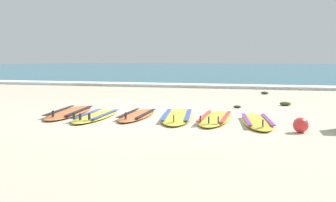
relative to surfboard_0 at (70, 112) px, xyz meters
name	(u,v)px	position (x,y,z in m)	size (l,w,h in m)	color
ground_plane	(160,116)	(1.81, 0.29, -0.04)	(80.00, 80.00, 0.00)	#C1B599
sea	(267,68)	(1.81, 37.87, 0.01)	(80.00, 60.00, 0.10)	#23667A
wave_foam_strip	(223,86)	(1.81, 8.43, 0.02)	(80.00, 1.12, 0.11)	white
surfboard_0	(70,112)	(0.00, 0.00, 0.00)	(0.97, 2.38, 0.18)	orange
surfboard_1	(96,116)	(0.74, -0.32, 0.00)	(0.70, 2.07, 0.18)	yellow
surfboard_2	(137,115)	(1.45, -0.01, 0.00)	(0.63, 1.96, 0.18)	orange
surfboard_3	(177,116)	(2.23, 0.02, 0.00)	(1.01, 2.37, 0.18)	yellow
surfboard_4	(215,118)	(2.95, -0.03, 0.00)	(0.64, 2.17, 0.18)	yellow
surfboard_5	(257,121)	(3.72, -0.21, 0.00)	(0.86, 2.07, 0.18)	yellow
beach_ball	(301,125)	(4.42, -0.96, 0.08)	(0.23, 0.23, 0.23)	red
seaweed_clump_near_shoreline	(265,93)	(3.49, 5.88, 0.01)	(0.24, 0.19, 0.08)	#384723
seaweed_clump_mid_sand	(237,107)	(3.12, 1.97, -0.01)	(0.17, 0.14, 0.06)	#2D381E
seaweed_clump_by_the_boards	(285,104)	(4.15, 2.77, 0.01)	(0.26, 0.21, 0.09)	#384723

